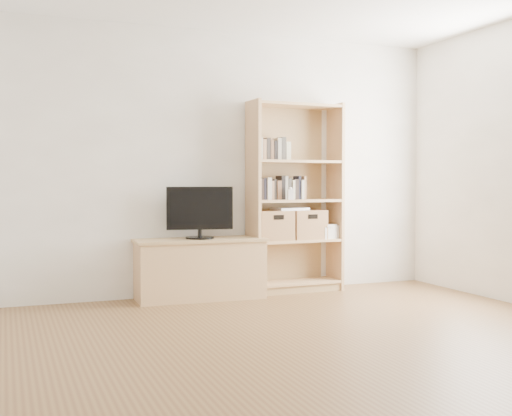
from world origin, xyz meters
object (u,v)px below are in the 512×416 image
bookshelf (295,197)px  television (200,213)px  laptop (290,209)px  basket_right (306,224)px  tv_stand (200,270)px  basket_left (272,225)px  baby_monitor (290,194)px

bookshelf → television: (-1.02, -0.05, -0.14)m
laptop → basket_right: bearing=-3.2°
tv_stand → basket_left: bearing=5.0°
baby_monitor → basket_left: bearing=155.9°
laptop → tv_stand: bearing=174.2°
tv_stand → laptop: bearing=4.2°
laptop → baby_monitor: bearing=-117.4°
baby_monitor → basket_left: size_ratio=0.29×
baby_monitor → basket_right: (0.22, 0.11, -0.31)m
tv_stand → baby_monitor: (0.92, -0.06, 0.71)m
bookshelf → tv_stand: bearing=-178.7°
bookshelf → basket_right: size_ratio=5.37×
basket_right → laptop: size_ratio=1.07×
tv_stand → laptop: 1.11m
bookshelf → basket_left: (-0.26, -0.01, -0.28)m
tv_stand → television: size_ratio=1.91×
basket_left → bookshelf: bearing=1.0°
bookshelf → basket_right: bearing=-2.6°
bookshelf → laptop: size_ratio=5.73×
tv_stand → basket_left: size_ratio=3.35×
television → laptop: (0.95, 0.04, 0.02)m
baby_monitor → laptop: 0.18m
basket_left → laptop: size_ratio=1.07×
bookshelf → laptop: bearing=-167.9°
basket_right → basket_left: bearing=178.4°
television → tv_stand: bearing=0.0°
basket_right → bookshelf: bearing=175.8°
baby_monitor → laptop: baby_monitor is taller
basket_right → laptop: 0.25m
basket_right → baby_monitor: bearing=-157.3°
bookshelf → baby_monitor: (-0.10, -0.11, 0.03)m
basket_left → laptop: bearing=-3.3°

